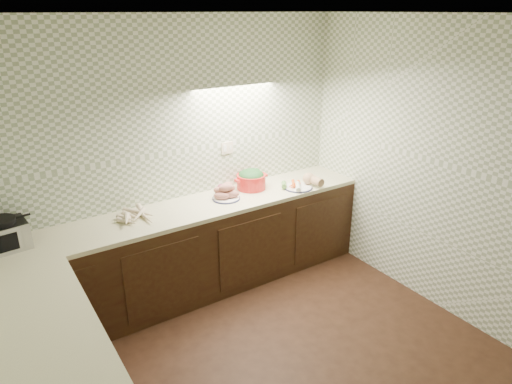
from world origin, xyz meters
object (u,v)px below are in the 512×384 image
onion_bowl (222,191)px  toaster_oven (3,235)px  dutch_oven (251,179)px  parsnip_pile (135,217)px  sweet_potato_plate (226,193)px  veg_plate (303,182)px

onion_bowl → toaster_oven: bearing=-178.7°
dutch_oven → onion_bowl: bearing=178.9°
toaster_oven → parsnip_pile: (1.01, -0.06, -0.09)m
sweet_potato_plate → toaster_oven: bearing=177.9°
toaster_oven → onion_bowl: size_ratio=2.53×
onion_bowl → dutch_oven: dutch_oven is taller
toaster_oven → sweet_potato_plate: 1.93m
onion_bowl → veg_plate: bearing=-18.4°
sweet_potato_plate → dutch_oven: 0.37m
sweet_potato_plate → onion_bowl: 0.12m
toaster_oven → onion_bowl: 1.95m
dutch_oven → parsnip_pile: bearing=-174.8°
sweet_potato_plate → dutch_oven: bearing=15.3°
sweet_potato_plate → dutch_oven: (0.36, 0.10, 0.04)m
toaster_oven → veg_plate: 2.77m
dutch_oven → veg_plate: 0.54m
parsnip_pile → veg_plate: (1.75, -0.17, 0.02)m
toaster_oven → veg_plate: (2.76, -0.23, -0.07)m
toaster_oven → dutch_oven: bearing=-5.0°
parsnip_pile → sweet_potato_plate: bearing=-0.9°
parsnip_pile → sweet_potato_plate: (0.91, -0.01, 0.04)m
dutch_oven → veg_plate: bearing=-26.9°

